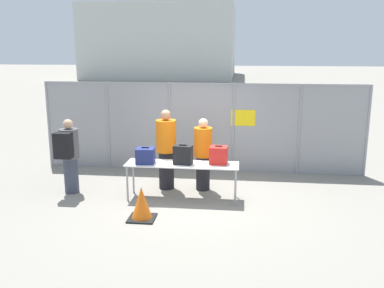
# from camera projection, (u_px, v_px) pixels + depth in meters

# --- Properties ---
(ground_plane) EXTENTS (120.00, 120.00, 0.00)m
(ground_plane) POSITION_uv_depth(u_px,v_px,m) (192.00, 198.00, 9.04)
(ground_plane) COLOR gray
(fence_section) EXTENTS (8.16, 0.07, 2.26)m
(fence_section) POSITION_uv_depth(u_px,v_px,m) (202.00, 126.00, 10.80)
(fence_section) COLOR gray
(fence_section) RESTS_ON ground_plane
(inspection_table) EXTENTS (2.35, 0.62, 0.77)m
(inspection_table) POSITION_uv_depth(u_px,v_px,m) (182.00, 166.00, 8.87)
(inspection_table) COLOR silver
(inspection_table) RESTS_ON ground_plane
(suitcase_navy) EXTENTS (0.40, 0.35, 0.35)m
(suitcase_navy) POSITION_uv_depth(u_px,v_px,m) (145.00, 156.00, 8.85)
(suitcase_navy) COLOR navy
(suitcase_navy) RESTS_ON inspection_table
(suitcase_black) EXTENTS (0.41, 0.26, 0.42)m
(suitcase_black) POSITION_uv_depth(u_px,v_px,m) (183.00, 155.00, 8.78)
(suitcase_black) COLOR black
(suitcase_black) RESTS_ON inspection_table
(suitcase_red) EXTENTS (0.38, 0.33, 0.38)m
(suitcase_red) POSITION_uv_depth(u_px,v_px,m) (219.00, 155.00, 8.82)
(suitcase_red) COLOR red
(suitcase_red) RESTS_ON inspection_table
(traveler_hooded) EXTENTS (0.40, 0.62, 1.63)m
(traveler_hooded) POSITION_uv_depth(u_px,v_px,m) (69.00, 153.00, 9.17)
(traveler_hooded) COLOR #383D4C
(traveler_hooded) RESTS_ON ground_plane
(security_worker_near) EXTENTS (0.44, 0.44, 1.79)m
(security_worker_near) POSITION_uv_depth(u_px,v_px,m) (166.00, 148.00, 9.49)
(security_worker_near) COLOR black
(security_worker_near) RESTS_ON ground_plane
(security_worker_far) EXTENTS (0.40, 0.40, 1.62)m
(security_worker_far) POSITION_uv_depth(u_px,v_px,m) (203.00, 153.00, 9.42)
(security_worker_far) COLOR black
(security_worker_far) RESTS_ON ground_plane
(utility_trailer) EXTENTS (4.33, 1.91, 0.62)m
(utility_trailer) POSITION_uv_depth(u_px,v_px,m) (272.00, 147.00, 11.98)
(utility_trailer) COLOR #4C6B47
(utility_trailer) RESTS_ON ground_plane
(distant_hangar) EXTENTS (14.16, 12.57, 6.92)m
(distant_hangar) POSITION_uv_depth(u_px,v_px,m) (165.00, 42.00, 43.76)
(distant_hangar) COLOR #B2B7B2
(distant_hangar) RESTS_ON ground_plane
(traffic_cone) EXTENTS (0.50, 0.50, 0.62)m
(traffic_cone) POSITION_uv_depth(u_px,v_px,m) (142.00, 204.00, 7.91)
(traffic_cone) COLOR black
(traffic_cone) RESTS_ON ground_plane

